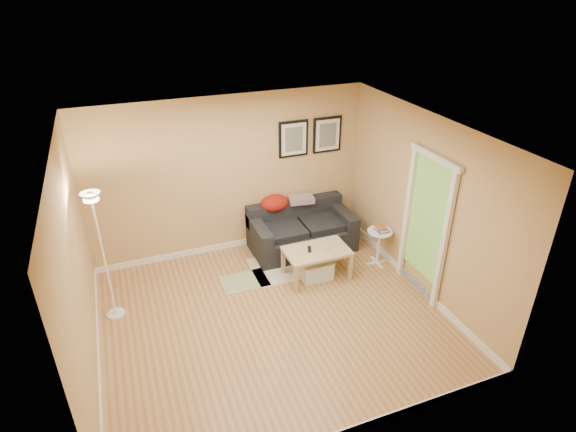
{
  "coord_description": "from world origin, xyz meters",
  "views": [
    {
      "loc": [
        -1.62,
        -4.76,
        4.24
      ],
      "look_at": [
        0.55,
        0.85,
        1.05
      ],
      "focal_mm": 29.29,
      "sensor_mm": 36.0,
      "label": 1
    }
  ],
  "objects_px": {
    "side_table": "(378,247)",
    "floor_lamp": "(105,261)",
    "book_stack": "(381,229)",
    "sofa": "(302,229)",
    "storage_bin": "(316,269)",
    "coffee_table": "(316,263)"
  },
  "relations": [
    {
      "from": "coffee_table",
      "to": "book_stack",
      "type": "xyz_separation_m",
      "value": [
        1.09,
        -0.01,
        0.39
      ]
    },
    {
      "from": "side_table",
      "to": "sofa",
      "type": "bearing_deg",
      "value": 137.55
    },
    {
      "from": "side_table",
      "to": "floor_lamp",
      "type": "relative_size",
      "value": 0.32
    },
    {
      "from": "side_table",
      "to": "floor_lamp",
      "type": "xyz_separation_m",
      "value": [
        -4.02,
        0.18,
        0.58
      ]
    },
    {
      "from": "sofa",
      "to": "book_stack",
      "type": "relative_size",
      "value": 7.95
    },
    {
      "from": "coffee_table",
      "to": "storage_bin",
      "type": "relative_size",
      "value": 1.99
    },
    {
      "from": "storage_bin",
      "to": "coffee_table",
      "type": "bearing_deg",
      "value": 44.65
    },
    {
      "from": "sofa",
      "to": "storage_bin",
      "type": "distance_m",
      "value": 0.92
    },
    {
      "from": "storage_bin",
      "to": "floor_lamp",
      "type": "xyz_separation_m",
      "value": [
        -2.93,
        0.19,
        0.73
      ]
    },
    {
      "from": "storage_bin",
      "to": "sofa",
      "type": "bearing_deg",
      "value": 81.0
    },
    {
      "from": "sofa",
      "to": "coffee_table",
      "type": "height_order",
      "value": "sofa"
    },
    {
      "from": "side_table",
      "to": "coffee_table",
      "type": "bearing_deg",
      "value": 179.21
    },
    {
      "from": "coffee_table",
      "to": "floor_lamp",
      "type": "distance_m",
      "value": 3.02
    },
    {
      "from": "storage_bin",
      "to": "book_stack",
      "type": "bearing_deg",
      "value": 0.31
    },
    {
      "from": "book_stack",
      "to": "sofa",
      "type": "bearing_deg",
      "value": 138.8
    },
    {
      "from": "side_table",
      "to": "floor_lamp",
      "type": "bearing_deg",
      "value": 177.41
    },
    {
      "from": "sofa",
      "to": "book_stack",
      "type": "bearing_deg",
      "value": -41.87
    },
    {
      "from": "sofa",
      "to": "storage_bin",
      "type": "xyz_separation_m",
      "value": [
        -0.14,
        -0.88,
        -0.23
      ]
    },
    {
      "from": "storage_bin",
      "to": "floor_lamp",
      "type": "relative_size",
      "value": 0.26
    },
    {
      "from": "storage_bin",
      "to": "book_stack",
      "type": "xyz_separation_m",
      "value": [
        1.11,
        0.01,
        0.48
      ]
    },
    {
      "from": "sofa",
      "to": "floor_lamp",
      "type": "bearing_deg",
      "value": -167.32
    },
    {
      "from": "coffee_table",
      "to": "storage_bin",
      "type": "distance_m",
      "value": 0.1
    }
  ]
}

